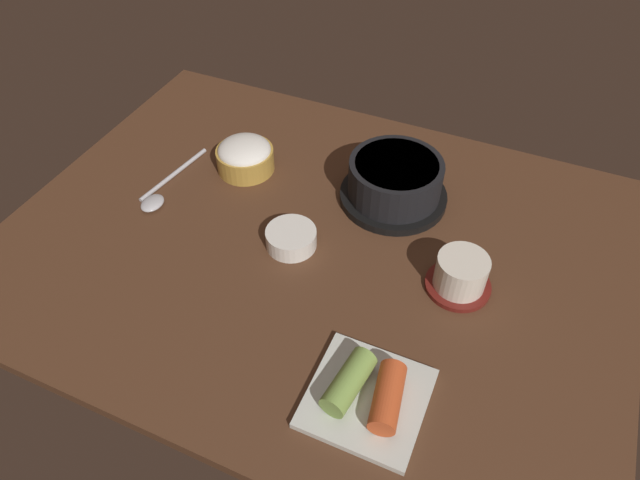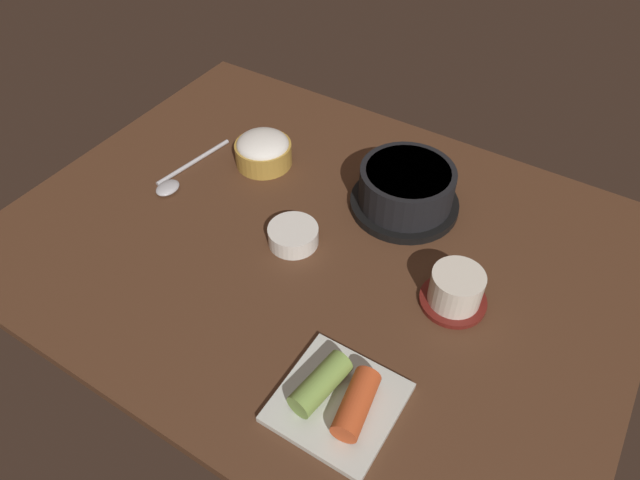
{
  "view_description": "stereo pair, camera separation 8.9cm",
  "coord_description": "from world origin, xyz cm",
  "px_view_note": "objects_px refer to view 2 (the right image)",
  "views": [
    {
      "loc": [
        27.04,
        -58.69,
        68.88
      ],
      "look_at": [
        2.0,
        -2.0,
        5.0
      ],
      "focal_mm": 32.03,
      "sensor_mm": 36.0,
      "label": 1
    },
    {
      "loc": [
        34.89,
        -54.52,
        68.88
      ],
      "look_at": [
        2.0,
        -2.0,
        5.0
      ],
      "focal_mm": 32.03,
      "sensor_mm": 36.0,
      "label": 2
    }
  ],
  "objects_px": {
    "tea_cup_with_saucer": "(456,289)",
    "spoon": "(177,179)",
    "rice_bowl": "(263,150)",
    "banchan_cup_center": "(293,235)",
    "stone_pot": "(406,189)",
    "kimchi_plate": "(338,398)"
  },
  "relations": [
    {
      "from": "banchan_cup_center",
      "to": "spoon",
      "type": "relative_size",
      "value": 0.42
    },
    {
      "from": "stone_pot",
      "to": "kimchi_plate",
      "type": "relative_size",
      "value": 1.26
    },
    {
      "from": "kimchi_plate",
      "to": "spoon",
      "type": "bearing_deg",
      "value": 154.59
    },
    {
      "from": "stone_pot",
      "to": "rice_bowl",
      "type": "height_order",
      "value": "stone_pot"
    },
    {
      "from": "banchan_cup_center",
      "to": "kimchi_plate",
      "type": "bearing_deg",
      "value": -45.08
    },
    {
      "from": "rice_bowl",
      "to": "stone_pot",
      "type": "bearing_deg",
      "value": 5.97
    },
    {
      "from": "banchan_cup_center",
      "to": "spoon",
      "type": "distance_m",
      "value": 0.27
    },
    {
      "from": "stone_pot",
      "to": "banchan_cup_center",
      "type": "relative_size",
      "value": 2.28
    },
    {
      "from": "stone_pot",
      "to": "spoon",
      "type": "xyz_separation_m",
      "value": [
        -0.38,
        -0.16,
        -0.03
      ]
    },
    {
      "from": "rice_bowl",
      "to": "spoon",
      "type": "bearing_deg",
      "value": -128.6
    },
    {
      "from": "rice_bowl",
      "to": "spoon",
      "type": "relative_size",
      "value": 0.54
    },
    {
      "from": "tea_cup_with_saucer",
      "to": "spoon",
      "type": "distance_m",
      "value": 0.53
    },
    {
      "from": "spoon",
      "to": "rice_bowl",
      "type": "bearing_deg",
      "value": 51.4
    },
    {
      "from": "stone_pot",
      "to": "rice_bowl",
      "type": "relative_size",
      "value": 1.78
    },
    {
      "from": "tea_cup_with_saucer",
      "to": "banchan_cup_center",
      "type": "height_order",
      "value": "tea_cup_with_saucer"
    },
    {
      "from": "kimchi_plate",
      "to": "spoon",
      "type": "relative_size",
      "value": 0.77
    },
    {
      "from": "rice_bowl",
      "to": "kimchi_plate",
      "type": "height_order",
      "value": "rice_bowl"
    },
    {
      "from": "rice_bowl",
      "to": "banchan_cup_center",
      "type": "xyz_separation_m",
      "value": [
        0.16,
        -0.14,
        -0.01
      ]
    },
    {
      "from": "kimchi_plate",
      "to": "tea_cup_with_saucer",
      "type": "bearing_deg",
      "value": 75.65
    },
    {
      "from": "stone_pot",
      "to": "tea_cup_with_saucer",
      "type": "relative_size",
      "value": 1.88
    },
    {
      "from": "tea_cup_with_saucer",
      "to": "banchan_cup_center",
      "type": "relative_size",
      "value": 1.21
    },
    {
      "from": "tea_cup_with_saucer",
      "to": "banchan_cup_center",
      "type": "bearing_deg",
      "value": -175.1
    }
  ]
}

